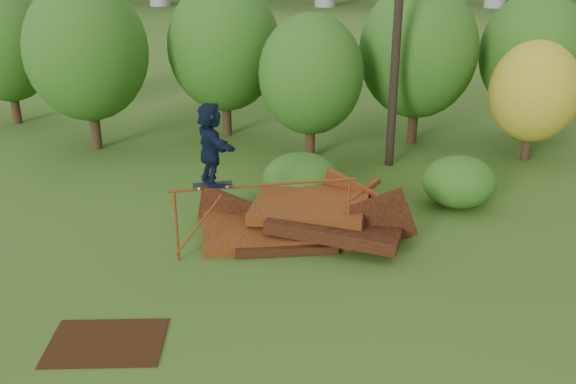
# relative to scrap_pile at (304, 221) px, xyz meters

# --- Properties ---
(ground) EXTENTS (240.00, 240.00, 0.00)m
(ground) POSITION_rel_scrap_pile_xyz_m (0.46, -3.08, -0.38)
(ground) COLOR #2D5116
(ground) RESTS_ON ground
(scrap_pile) EXTENTS (5.73, 3.31, 1.88)m
(scrap_pile) POSITION_rel_scrap_pile_xyz_m (0.00, 0.00, 0.00)
(scrap_pile) COLOR #3E1A0B
(scrap_pile) RESTS_ON ground
(grind_rail) EXTENTS (4.31, 1.13, 1.79)m
(grind_rail) POSITION_rel_scrap_pile_xyz_m (-0.90, -1.06, 1.02)
(grind_rail) COLOR brown
(grind_rail) RESTS_ON ground
(skateboard) EXTENTS (0.92, 0.45, 0.09)m
(skateboard) POSITION_rel_scrap_pile_xyz_m (-2.05, -1.35, 1.48)
(skateboard) COLOR black
(skateboard) RESTS_ON grind_rail
(skater) EXTENTS (1.34, 1.81, 1.89)m
(skater) POSITION_rel_scrap_pile_xyz_m (-2.05, -1.35, 2.45)
(skater) COLOR black
(skater) RESTS_ON skateboard
(flat_plate) EXTENTS (2.27, 1.71, 0.03)m
(flat_plate) POSITION_rel_scrap_pile_xyz_m (-3.55, -4.93, -0.36)
(flat_plate) COLOR black
(flat_plate) RESTS_ON ground
(tree_0) EXTENTS (4.17, 4.17, 5.88)m
(tree_0) POSITION_rel_scrap_pile_xyz_m (-7.65, 6.76, 3.10)
(tree_0) COLOR black
(tree_0) RESTS_ON ground
(tree_1) EXTENTS (4.13, 4.13, 5.75)m
(tree_1) POSITION_rel_scrap_pile_xyz_m (-3.21, 8.70, 2.99)
(tree_1) COLOR black
(tree_1) RESTS_ON ground
(tree_2) EXTENTS (3.47, 3.47, 4.89)m
(tree_2) POSITION_rel_scrap_pile_xyz_m (0.02, 6.13, 2.51)
(tree_2) COLOR black
(tree_2) RESTS_ON ground
(tree_3) EXTENTS (4.16, 4.16, 5.77)m
(tree_3) POSITION_rel_scrap_pile_xyz_m (3.75, 8.14, 2.99)
(tree_3) COLOR black
(tree_3) RESTS_ON ground
(tree_4) EXTENTS (2.92, 2.92, 4.04)m
(tree_4) POSITION_rel_scrap_pile_xyz_m (7.39, 6.38, 1.97)
(tree_4) COLOR black
(tree_4) RESTS_ON ground
(tree_5) EXTENTS (3.82, 3.82, 5.37)m
(tree_5) POSITION_rel_scrap_pile_xyz_m (7.99, 8.93, 2.79)
(tree_5) COLOR black
(tree_5) RESTS_ON ground
(tree_6) EXTENTS (3.80, 3.80, 5.31)m
(tree_6) POSITION_rel_scrap_pile_xyz_m (-12.02, 9.90, 2.74)
(tree_6) COLOR black
(tree_6) RESTS_ON ground
(shrub_left) EXTENTS (2.16, 1.99, 1.49)m
(shrub_left) POSITION_rel_scrap_pile_xyz_m (-0.15, 2.04, 0.37)
(shrub_left) COLOR #184913
(shrub_left) RESTS_ON ground
(shrub_right) EXTENTS (2.06, 1.88, 1.46)m
(shrub_right) POSITION_rel_scrap_pile_xyz_m (4.29, 2.13, 0.35)
(shrub_right) COLOR #184913
(shrub_right) RESTS_ON ground
(utility_pole) EXTENTS (1.40, 0.28, 9.07)m
(utility_pole) POSITION_rel_scrap_pile_xyz_m (2.68, 5.56, 4.23)
(utility_pole) COLOR black
(utility_pole) RESTS_ON ground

